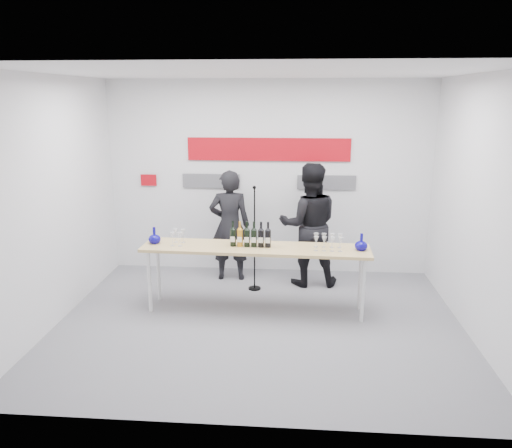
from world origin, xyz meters
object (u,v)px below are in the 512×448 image
(presenter_right, at_px, (309,225))
(mic_stand, at_px, (255,259))
(presenter_left, at_px, (230,226))
(tasting_table, at_px, (255,252))

(presenter_right, bearing_deg, mic_stand, 16.19)
(presenter_left, xyz_separation_m, presenter_right, (1.19, -0.13, 0.07))
(mic_stand, bearing_deg, presenter_right, 43.81)
(tasting_table, bearing_deg, presenter_left, 114.60)
(presenter_right, height_order, mic_stand, presenter_right)
(presenter_right, bearing_deg, tasting_table, 50.86)
(tasting_table, relative_size, presenter_right, 1.61)
(tasting_table, height_order, presenter_left, presenter_left)
(presenter_left, bearing_deg, mic_stand, 129.58)
(tasting_table, relative_size, presenter_left, 1.74)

